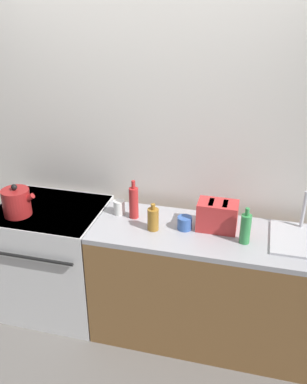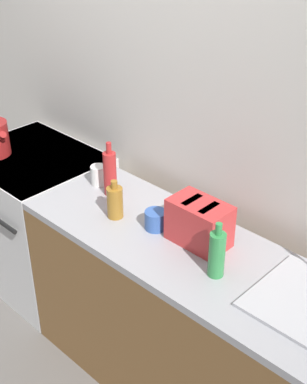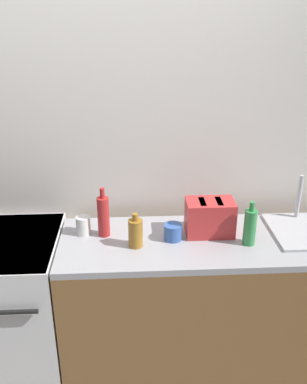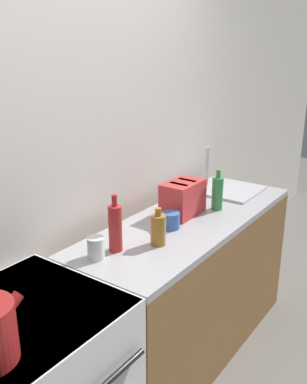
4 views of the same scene
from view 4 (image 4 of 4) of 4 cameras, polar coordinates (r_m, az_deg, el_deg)
name	(u,v)px [view 4 (image 4 of 4)]	position (r m, az deg, el deg)	size (l,w,h in m)	color
wall_back	(60,159)	(2.18, -12.41, 4.34)	(8.00, 0.05, 2.60)	silver
counter_block	(189,285)	(2.69, 4.74, -12.23)	(1.64, 0.58, 0.89)	brown
toaster	(183,198)	(2.49, 3.93, -0.82)	(0.27, 0.16, 0.20)	red
sink_tray	(226,188)	(2.97, 9.69, 0.52)	(0.40, 0.41, 0.28)	#B7B7BC
bottle_red	(115,228)	(2.05, -5.12, -4.74)	(0.07, 0.07, 0.28)	#B72828
bottle_amber	(158,229)	(2.12, 0.62, -5.00)	(0.08, 0.08, 0.19)	#9E6B23
bottle_green	(217,193)	(2.59, 8.52, -0.11)	(0.07, 0.07, 0.25)	#338C47
cup_blue	(171,220)	(2.32, 2.29, -3.80)	(0.10, 0.10, 0.09)	#3860B2
cup_white	(96,248)	(2.01, -7.68, -7.41)	(0.08, 0.08, 0.10)	white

